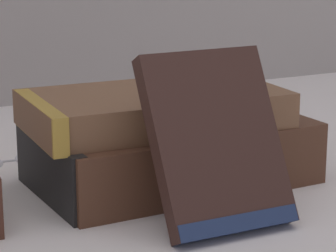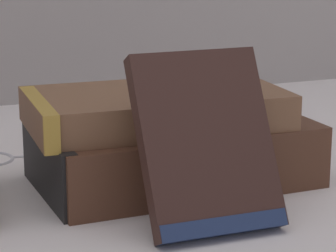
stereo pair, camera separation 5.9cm
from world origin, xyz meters
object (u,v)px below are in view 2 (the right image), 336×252
object	(u,v)px
pocket_watch	(202,89)
reading_glasses	(20,155)
book_leaning_front	(207,149)
book_flat_bottom	(166,154)
book_flat_top	(150,108)

from	to	relation	value
pocket_watch	reading_glasses	bearing A→B (deg)	132.35
book_leaning_front	pocket_watch	bearing A→B (deg)	68.86
book_flat_bottom	book_leaning_front	distance (m)	0.11
book_leaning_front	reading_glasses	distance (m)	0.24
book_flat_top	reading_glasses	distance (m)	0.16
book_flat_top	pocket_watch	world-z (taller)	pocket_watch
book_leaning_front	pocket_watch	xyz separation A→B (m)	(0.03, 0.08, 0.03)
reading_glasses	book_flat_bottom	bearing A→B (deg)	-46.40
book_flat_bottom	book_flat_top	world-z (taller)	book_flat_top
pocket_watch	reading_glasses	distance (m)	0.20
pocket_watch	reading_glasses	xyz separation A→B (m)	(-0.12, 0.14, -0.08)
reading_glasses	book_leaning_front	bearing A→B (deg)	-63.77
book_flat_top	pocket_watch	bearing A→B (deg)	-22.11
book_leaning_front	pocket_watch	distance (m)	0.09
book_flat_bottom	reading_glasses	size ratio (longest dim) A/B	2.04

